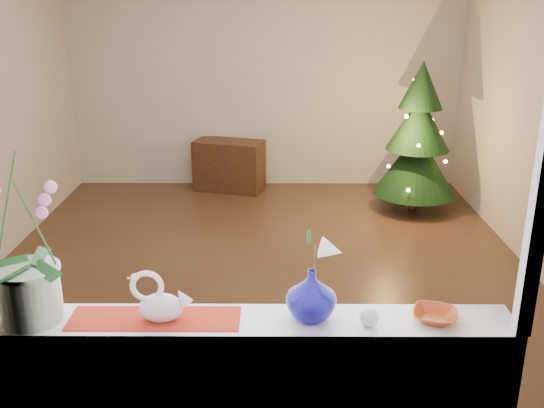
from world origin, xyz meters
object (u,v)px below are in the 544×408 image
(amber_dish, at_px, (435,317))
(side_table, at_px, (229,165))
(paperweight, at_px, (369,317))
(xmas_tree, at_px, (418,138))
(orchid_pot, at_px, (21,232))
(blue_vase, at_px, (311,291))
(swan, at_px, (160,297))

(amber_dish, xyz_separation_m, side_table, (-1.19, 4.63, -0.65))
(paperweight, distance_m, amber_dish, 0.28)
(amber_dish, height_order, side_table, amber_dish)
(side_table, bearing_deg, xmas_tree, -3.17)
(orchid_pot, distance_m, xmas_tree, 4.68)
(paperweight, height_order, xmas_tree, xmas_tree)
(side_table, bearing_deg, orchid_pot, -79.99)
(orchid_pot, xyz_separation_m, side_table, (0.46, 4.62, -1.01))
(blue_vase, bearing_deg, swan, -178.09)
(orchid_pot, relative_size, side_table, 0.99)
(blue_vase, xyz_separation_m, side_table, (-0.68, 4.61, -0.75))
(blue_vase, distance_m, side_table, 4.72)
(paperweight, relative_size, amber_dish, 0.51)
(blue_vase, xyz_separation_m, amber_dish, (0.50, -0.02, -0.10))
(side_table, bearing_deg, paperweight, -63.31)
(swan, bearing_deg, side_table, 104.25)
(swan, xyz_separation_m, paperweight, (0.84, -0.04, -0.07))
(paperweight, distance_m, xmas_tree, 4.14)
(blue_vase, relative_size, side_table, 0.32)
(side_table, bearing_deg, blue_vase, -65.95)
(orchid_pot, distance_m, side_table, 4.76)
(blue_vase, bearing_deg, orchid_pot, -179.20)
(amber_dish, bearing_deg, orchid_pot, 179.88)
(paperweight, xyz_separation_m, xmas_tree, (1.10, 3.99, -0.18))
(xmas_tree, xyz_separation_m, side_table, (-2.01, 0.68, -0.49))
(orchid_pot, bearing_deg, xmas_tree, 57.98)
(paperweight, bearing_deg, amber_dish, 8.72)
(swan, xyz_separation_m, xmas_tree, (1.94, 3.94, -0.24))
(blue_vase, distance_m, amber_dish, 0.52)
(swan, distance_m, side_table, 4.69)
(orchid_pot, height_order, amber_dish, orchid_pot)
(blue_vase, bearing_deg, side_table, 98.40)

